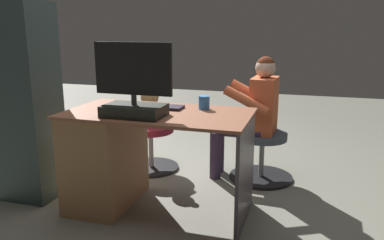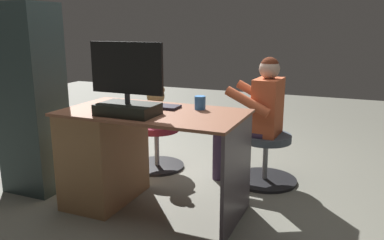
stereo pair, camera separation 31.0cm
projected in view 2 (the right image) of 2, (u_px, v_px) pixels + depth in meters
The scene contains 12 objects.
ground_plane at pixel (177, 188), 3.25m from camera, with size 10.00×10.00×0.00m, color slate.
desk at pixel (114, 153), 2.94m from camera, with size 1.29×0.70×0.74m.
monitor at pixel (127, 94), 2.58m from camera, with size 0.53×0.25×0.48m.
keyboard at pixel (152, 106), 2.87m from camera, with size 0.42×0.14×0.02m, color black.
computer_mouse at pixel (118, 101), 3.00m from camera, with size 0.06×0.10×0.04m, color black.
cup at pixel (200, 103), 2.78m from camera, with size 0.08×0.08×0.10m, color #3372BF.
tv_remote at pixel (113, 107), 2.81m from camera, with size 0.04×0.15×0.02m, color black.
office_chair_teddy at pixel (157, 142), 3.68m from camera, with size 0.51×0.51×0.42m.
teddy_bear at pixel (156, 107), 3.61m from camera, with size 0.25×0.25×0.36m.
visitor_chair at pixel (265, 156), 3.35m from camera, with size 0.55×0.55×0.42m.
person at pixel (256, 111), 3.29m from camera, with size 0.56×0.49×1.08m.
equipment_rack at pixel (31, 100), 3.09m from camera, with size 0.44×0.36×1.49m, color #273434.
Camera 2 is at (-1.29, 2.74, 1.32)m, focal length 36.44 mm.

